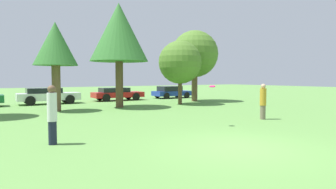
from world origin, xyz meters
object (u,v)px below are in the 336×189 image
Objects in this scene: tree_3 at (119,33)px; parked_car_red at (117,93)px; tree_4 at (180,62)px; tree_5 at (195,54)px; tree_2 at (55,45)px; parked_car_white at (48,95)px; person_thrower at (52,114)px; parked_car_blue at (171,92)px; person_catcher at (263,101)px; frisbee at (212,86)px.

tree_3 is 7.83m from parked_car_red.
tree_5 is at bearing 32.48° from tree_4.
tree_3 is 1.16× the size of tree_5.
tree_5 reaches higher than tree_4.
tree_2 is 6.52m from parked_car_white.
person_thrower reaches higher than parked_car_blue.
person_thrower reaches higher than parked_car_red.
person_catcher is 0.32× the size of tree_2.
parked_car_red is at bearing -178.75° from parked_car_blue.
parked_car_white is at bearing 103.95° from frisbee.
parked_car_white is (2.72, 15.03, -0.27)m from person_thrower.
parked_car_blue is (8.24, 5.92, -4.52)m from tree_3.
parked_car_white is at bearing 84.44° from tree_2.
tree_3 is 7.99m from tree_5.
tree_5 reaches higher than parked_car_red.
person_catcher is 6.66× the size of frisbee.
person_catcher is 0.25× the size of tree_3.
tree_4 reaches higher than person_thrower.
tree_2 is 14.23m from parked_car_blue.
frisbee is 10.59m from tree_4.
person_thrower is 0.37× the size of tree_4.
parked_car_red is (-5.43, 4.45, -3.48)m from tree_5.
frisbee is at bearing 2.59° from person_catcher.
parked_car_white is (-3.75, 15.08, -1.02)m from frisbee.
tree_4 is at bearing -3.50° from tree_3.
tree_2 reaches higher than tree_4.
tree_5 is at bearing 7.38° from tree_2.
tree_5 is 1.35× the size of parked_car_red.
frisbee reaches higher than parked_car_white.
parked_car_white is at bearing 160.70° from tree_5.
parked_car_blue is at bearing -107.87° from person_catcher.
person_catcher is at bearing 3.54° from frisbee.
tree_2 reaches higher than frisbee.
tree_3 is 1.57× the size of parked_car_red.
person_thrower is at bearing -98.71° from parked_car_white.
tree_5 is 5.65m from parked_car_blue.
parked_car_white is (-8.62, 5.81, -2.56)m from tree_4.
tree_3 is at bearing 90.45° from frisbee.
frisbee is at bearing -124.81° from tree_5.
tree_5 is (11.99, 1.55, 0.07)m from tree_2.
parked_car_red is 1.18× the size of parked_car_blue.
tree_3 reaches higher than parked_car_blue.
person_catcher is 16.55m from parked_car_white.
parked_car_red is at bearing 59.60° from person_thrower.
person_catcher is 12.55m from tree_2.
parked_car_red is (8.73, 15.47, -0.32)m from person_thrower.
tree_5 is 12.60m from parked_car_white.
tree_4 is 7.51m from parked_car_blue.
tree_5 is 7.84m from parked_car_red.
person_catcher reaches higher than parked_car_white.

